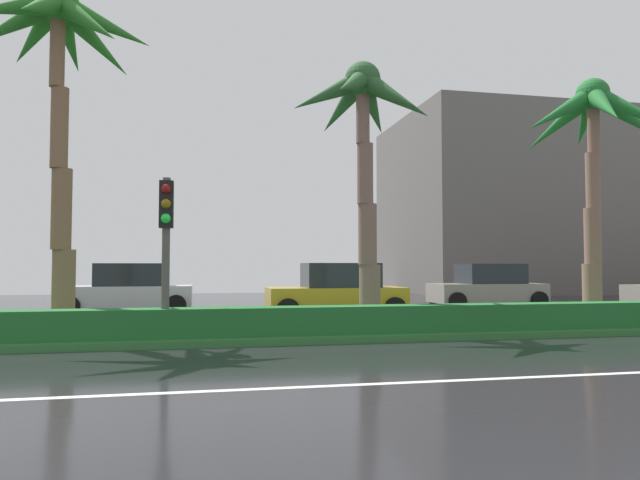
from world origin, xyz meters
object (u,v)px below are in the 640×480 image
at_px(traffic_signal_median_right, 166,227).
at_px(car_in_traffic_third, 337,291).
at_px(palm_tree_centre, 364,122).
at_px(car_in_traffic_second, 129,290).
at_px(palm_tree_centre_left, 58,53).
at_px(palm_tree_centre_right, 594,132).
at_px(car_in_traffic_fourth, 488,287).

xyz_separation_m(traffic_signal_median_right, car_in_traffic_third, (4.93, 5.57, -1.58)).
relative_size(palm_tree_centre, traffic_signal_median_right, 2.01).
relative_size(palm_tree_centre, car_in_traffic_second, 1.53).
bearing_deg(palm_tree_centre, car_in_traffic_third, 86.28).
relative_size(palm_tree_centre_left, palm_tree_centre, 1.20).
bearing_deg(palm_tree_centre_right, palm_tree_centre, -177.99).
bearing_deg(palm_tree_centre, car_in_traffic_fourth, 44.27).
xyz_separation_m(palm_tree_centre_left, car_in_traffic_second, (0.85, 6.60, -5.68)).
height_order(palm_tree_centre_left, palm_tree_centre, palm_tree_centre_left).
xyz_separation_m(palm_tree_centre_left, car_in_traffic_third, (7.46, 3.80, -5.68)).
bearing_deg(palm_tree_centre, palm_tree_centre_left, 178.45).
xyz_separation_m(palm_tree_centre_right, car_in_traffic_second, (-13.06, 6.56, -4.52)).
bearing_deg(car_in_traffic_fourth, palm_tree_centre_right, 88.33).
distance_m(palm_tree_centre, car_in_traffic_second, 10.28).
height_order(traffic_signal_median_right, car_in_traffic_fourth, traffic_signal_median_right).
bearing_deg(traffic_signal_median_right, palm_tree_centre_left, 145.07).
bearing_deg(car_in_traffic_third, palm_tree_centre_left, 26.98).
distance_m(car_in_traffic_third, car_in_traffic_fourth, 7.17).
relative_size(palm_tree_centre_right, car_in_traffic_fourth, 1.56).
bearing_deg(palm_tree_centre_right, palm_tree_centre_left, -179.83).
bearing_deg(traffic_signal_median_right, car_in_traffic_fourth, 35.66).
height_order(traffic_signal_median_right, car_in_traffic_second, traffic_signal_median_right).
bearing_deg(car_in_traffic_second, palm_tree_centre_right, 153.34).
distance_m(palm_tree_centre_left, car_in_traffic_second, 8.74).
xyz_separation_m(palm_tree_centre, traffic_signal_median_right, (-4.67, -1.57, -2.81)).
bearing_deg(traffic_signal_median_right, car_in_traffic_third, 48.49).
distance_m(palm_tree_centre_left, palm_tree_centre_right, 13.96).
height_order(palm_tree_centre, palm_tree_centre_right, palm_tree_centre_right).
relative_size(palm_tree_centre_left, palm_tree_centre_right, 1.18).
distance_m(palm_tree_centre, traffic_signal_median_right, 5.67).
relative_size(car_in_traffic_second, car_in_traffic_fourth, 1.00).
bearing_deg(palm_tree_centre_left, car_in_traffic_fourth, 24.84).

